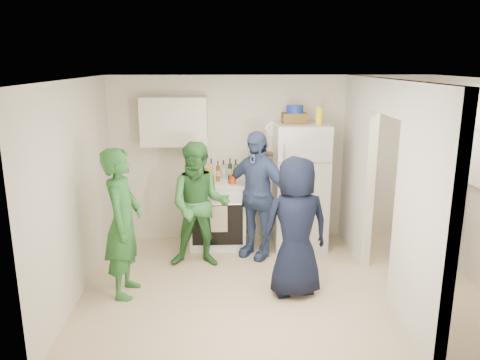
# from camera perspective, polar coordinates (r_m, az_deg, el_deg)

# --- Properties ---
(floor) EXTENTS (4.80, 4.80, 0.00)m
(floor) POSITION_cam_1_polar(r_m,az_deg,el_deg) (5.95, 5.03, -12.66)
(floor) COLOR beige
(floor) RESTS_ON ground
(wall_back) EXTENTS (4.80, 0.00, 4.80)m
(wall_back) POSITION_cam_1_polar(r_m,az_deg,el_deg) (7.15, 3.53, 2.61)
(wall_back) COLOR silver
(wall_back) RESTS_ON floor
(wall_front) EXTENTS (4.80, 0.00, 4.80)m
(wall_front) POSITION_cam_1_polar(r_m,az_deg,el_deg) (3.91, 8.61, -7.52)
(wall_front) COLOR silver
(wall_front) RESTS_ON floor
(wall_left) EXTENTS (0.00, 3.40, 3.40)m
(wall_left) POSITION_cam_1_polar(r_m,az_deg,el_deg) (5.71, -19.33, -1.19)
(wall_left) COLOR silver
(wall_left) RESTS_ON floor
(ceiling) EXTENTS (4.80, 4.80, 0.00)m
(ceiling) POSITION_cam_1_polar(r_m,az_deg,el_deg) (5.32, 5.63, 12.14)
(ceiling) COLOR white
(ceiling) RESTS_ON wall_back
(partition_pier_back) EXTENTS (0.12, 1.20, 2.50)m
(partition_pier_back) POSITION_cam_1_polar(r_m,az_deg,el_deg) (6.80, 14.16, 1.60)
(partition_pier_back) COLOR silver
(partition_pier_back) RESTS_ON floor
(partition_pier_front) EXTENTS (0.12, 1.20, 2.50)m
(partition_pier_front) POSITION_cam_1_polar(r_m,az_deg,el_deg) (4.81, 21.46, -4.20)
(partition_pier_front) COLOR silver
(partition_pier_front) RESTS_ON floor
(partition_header) EXTENTS (0.12, 1.00, 0.40)m
(partition_header) POSITION_cam_1_polar(r_m,az_deg,el_deg) (5.62, 17.97, 9.60)
(partition_header) COLOR silver
(partition_header) RESTS_ON partition_pier_back
(stove) EXTENTS (0.84, 0.70, 1.00)m
(stove) POSITION_cam_1_polar(r_m,az_deg,el_deg) (6.99, -2.74, -4.05)
(stove) COLOR white
(stove) RESTS_ON floor
(upper_cabinet) EXTENTS (0.95, 0.34, 0.70)m
(upper_cabinet) POSITION_cam_1_polar(r_m,az_deg,el_deg) (6.87, -8.03, 7.09)
(upper_cabinet) COLOR silver
(upper_cabinet) RESTS_ON wall_back
(fridge) EXTENTS (0.75, 0.73, 1.83)m
(fridge) POSITION_cam_1_polar(r_m,az_deg,el_deg) (6.93, 7.31, -0.70)
(fridge) COLOR silver
(fridge) RESTS_ON floor
(wicker_basket) EXTENTS (0.35, 0.25, 0.15)m
(wicker_basket) POSITION_cam_1_polar(r_m,az_deg,el_deg) (6.78, 6.66, 7.49)
(wicker_basket) COLOR brown
(wicker_basket) RESTS_ON fridge
(blue_bowl) EXTENTS (0.24, 0.24, 0.11)m
(blue_bowl) POSITION_cam_1_polar(r_m,az_deg,el_deg) (6.77, 6.70, 8.58)
(blue_bowl) COLOR navy
(blue_bowl) RESTS_ON wicker_basket
(yellow_cup_stack_top) EXTENTS (0.09, 0.09, 0.25)m
(yellow_cup_stack_top) POSITION_cam_1_polar(r_m,az_deg,el_deg) (6.69, 9.61, 7.72)
(yellow_cup_stack_top) COLOR #FFEF15
(yellow_cup_stack_top) RESTS_ON fridge
(wall_clock) EXTENTS (0.22, 0.02, 0.22)m
(wall_clock) POSITION_cam_1_polar(r_m,az_deg,el_deg) (7.06, 4.00, 6.16)
(wall_clock) COLOR white
(wall_clock) RESTS_ON wall_back
(spice_shelf) EXTENTS (0.35, 0.08, 0.03)m
(spice_shelf) POSITION_cam_1_polar(r_m,az_deg,el_deg) (7.08, 3.58, 3.32)
(spice_shelf) COLOR olive
(spice_shelf) RESTS_ON wall_back
(nook_window) EXTENTS (0.03, 0.70, 0.80)m
(nook_window) POSITION_cam_1_polar(r_m,az_deg,el_deg) (6.37, 26.92, 3.31)
(nook_window) COLOR black
(nook_window) RESTS_ON wall_right
(nook_window_frame) EXTENTS (0.04, 0.76, 0.86)m
(nook_window_frame) POSITION_cam_1_polar(r_m,az_deg,el_deg) (6.36, 26.80, 3.31)
(nook_window_frame) COLOR white
(nook_window_frame) RESTS_ON wall_right
(nook_valance) EXTENTS (0.04, 0.82, 0.18)m
(nook_valance) POSITION_cam_1_polar(r_m,az_deg,el_deg) (6.30, 26.96, 6.44)
(nook_valance) COLOR white
(nook_valance) RESTS_ON wall_right
(yellow_cup_stack_stove) EXTENTS (0.09, 0.09, 0.25)m
(yellow_cup_stack_stove) POSITION_cam_1_polar(r_m,az_deg,el_deg) (6.60, -3.86, 0.48)
(yellow_cup_stack_stove) COLOR orange
(yellow_cup_stack_stove) RESTS_ON stove
(red_cup) EXTENTS (0.09, 0.09, 0.12)m
(red_cup) POSITION_cam_1_polar(r_m,az_deg,el_deg) (6.64, -0.91, 0.00)
(red_cup) COLOR red
(red_cup) RESTS_ON stove
(person_green_left) EXTENTS (0.47, 0.67, 1.76)m
(person_green_left) POSITION_cam_1_polar(r_m,az_deg,el_deg) (5.58, -14.07, -5.11)
(person_green_left) COLOR #2F702D
(person_green_left) RESTS_ON floor
(person_green_center) EXTENTS (0.85, 0.68, 1.69)m
(person_green_center) POSITION_cam_1_polar(r_m,az_deg,el_deg) (6.21, -4.95, -3.09)
(person_green_center) COLOR #398140
(person_green_center) RESTS_ON floor
(person_denim) EXTENTS (1.10, 0.98, 1.79)m
(person_denim) POSITION_cam_1_polar(r_m,az_deg,el_deg) (6.48, 1.97, -1.83)
(person_denim) COLOR #3C4684
(person_denim) RESTS_ON floor
(person_navy) EXTENTS (0.90, 0.68, 1.66)m
(person_navy) POSITION_cam_1_polar(r_m,az_deg,el_deg) (5.47, 6.79, -5.72)
(person_navy) COLOR black
(person_navy) RESTS_ON floor
(person_nook) EXTENTS (0.94, 1.18, 1.59)m
(person_nook) POSITION_cam_1_polar(r_m,az_deg,el_deg) (6.59, 22.01, -3.53)
(person_nook) COLOR black
(person_nook) RESTS_ON floor
(bottle_a) EXTENTS (0.07, 0.07, 0.25)m
(bottle_a) POSITION_cam_1_polar(r_m,az_deg,el_deg) (6.95, -5.04, 1.15)
(bottle_a) COLOR brown
(bottle_a) RESTS_ON stove
(bottle_b) EXTENTS (0.06, 0.06, 0.27)m
(bottle_b) POSITION_cam_1_polar(r_m,az_deg,el_deg) (6.76, -4.45, 0.86)
(bottle_b) COLOR #234717
(bottle_b) RESTS_ON stove
(bottle_c) EXTENTS (0.06, 0.06, 0.30)m
(bottle_c) POSITION_cam_1_polar(r_m,az_deg,el_deg) (6.97, -3.52, 1.42)
(bottle_c) COLOR #B6BFC5
(bottle_c) RESTS_ON stove
(bottle_d) EXTENTS (0.06, 0.06, 0.30)m
(bottle_d) POSITION_cam_1_polar(r_m,az_deg,el_deg) (6.78, -2.69, 1.09)
(bottle_d) COLOR brown
(bottle_d) RESTS_ON stove
(bottle_e) EXTENTS (0.07, 0.07, 0.27)m
(bottle_e) POSITION_cam_1_polar(r_m,az_deg,el_deg) (6.98, -2.01, 1.35)
(bottle_e) COLOR #9FA4B0
(bottle_e) RESTS_ON stove
(bottle_f) EXTENTS (0.06, 0.06, 0.33)m
(bottle_f) POSITION_cam_1_polar(r_m,az_deg,el_deg) (6.84, -1.23, 1.31)
(bottle_f) COLOR #11311B
(bottle_f) RESTS_ON stove
(bottle_g) EXTENTS (0.07, 0.07, 0.29)m
(bottle_g) POSITION_cam_1_polar(r_m,az_deg,el_deg) (6.95, -0.52, 1.36)
(bottle_g) COLOR olive
(bottle_g) RESTS_ON stove
(bottle_h) EXTENTS (0.07, 0.07, 0.30)m
(bottle_h) POSITION_cam_1_polar(r_m,az_deg,el_deg) (6.72, -5.28, 0.90)
(bottle_h) COLOR silver
(bottle_h) RESTS_ON stove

